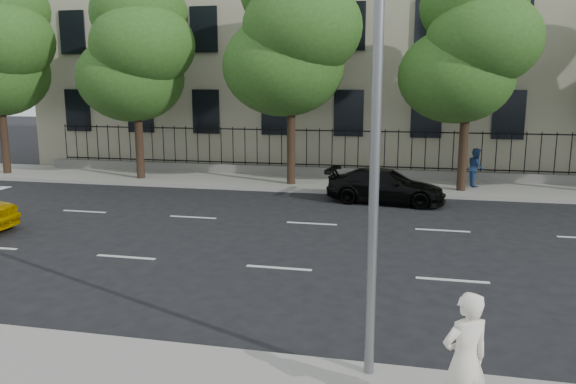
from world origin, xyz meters
name	(u,v)px	position (x,y,z in m)	size (l,w,h in m)	color
ground	(249,308)	(0.00, 0.00, 0.00)	(120.00, 120.00, 0.00)	black
far_sidewalk	(340,184)	(0.00, 14.00, 0.07)	(60.00, 4.00, 0.15)	gray
lane_markings	(298,243)	(0.00, 4.75, 0.01)	(49.60, 4.62, 0.01)	silver
masonry_building	(363,0)	(0.00, 22.95, 9.02)	(34.60, 12.11, 18.50)	#BEB397
iron_fence	(345,166)	(0.00, 15.70, 0.65)	(30.00, 0.50, 2.20)	slate
street_light	(381,24)	(2.50, -1.77, 5.15)	(0.25, 3.32, 8.05)	slate
tree_b	(137,50)	(-8.96, 13.36, 5.84)	(5.53, 5.12, 8.97)	#382619
tree_c	(293,33)	(-1.96, 13.36, 6.41)	(5.89, 5.50, 9.80)	#382619
tree_d	(470,45)	(5.04, 13.36, 5.84)	(5.34, 4.94, 8.84)	#382619
black_sedan	(386,186)	(2.11, 10.75, 0.63)	(1.77, 4.35, 1.26)	black
woman_near	(465,361)	(3.72, -3.40, 1.03)	(0.64, 0.42, 1.75)	white
pedestrian_far	(476,167)	(5.63, 14.23, 0.95)	(0.78, 0.61, 1.60)	#294985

